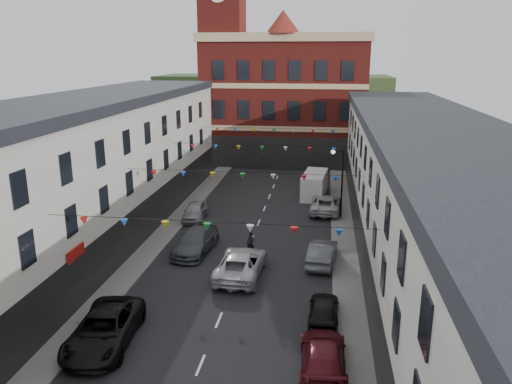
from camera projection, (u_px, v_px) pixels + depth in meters
The scene contains 19 objects.
ground at pixel (233, 287), 30.24m from camera, with size 160.00×160.00×0.00m, color black.
pavement_left at pixel (136, 266), 33.04m from camera, with size 1.80×64.00×0.15m, color #605E5B.
pavement_right at pixel (347, 278), 31.22m from camera, with size 1.80×64.00×0.15m, color #605E5B.
terrace_left at pixel (50, 190), 31.33m from camera, with size 8.40×56.00×10.70m.
terrace_right at pixel (438, 214), 28.34m from camera, with size 8.40×56.00×9.70m.
civic_building at pixel (285, 98), 64.29m from camera, with size 20.60×13.30×18.50m.
clock_tower at pixel (223, 43), 60.65m from camera, with size 5.60×5.60×30.00m.
distant_hill at pixel (274, 104), 88.61m from camera, with size 40.00×14.00×10.00m, color #294620.
street_lamp at pixel (339, 174), 41.69m from camera, with size 1.10×0.36×6.00m.
car_left_c at pixel (104, 329), 24.04m from camera, with size 2.72×5.90×1.64m, color black.
car_left_d at pixel (196, 241), 35.35m from camera, with size 2.23×5.49×1.59m, color #43464B.
car_left_e at pixel (195, 211), 42.38m from camera, with size 1.72×4.29×1.46m, color #919399.
car_right_c at pixel (323, 356), 22.02m from camera, with size 2.03×5.00×1.45m, color #4E0F17.
car_right_d at pixel (324, 309), 26.21m from camera, with size 1.56×3.88×1.32m, color black.
car_right_e at pixel (322, 253), 33.39m from camera, with size 1.62×4.64×1.53m, color #4E5156.
car_right_f at pixel (325, 204), 44.30m from camera, with size 2.56×5.56×1.54m, color #A9ACAE.
moving_car at pixel (241, 264), 31.54m from camera, with size 2.71×5.89×1.64m, color #BBBCC2.
white_van at pixel (314, 185), 49.04m from camera, with size 2.07×5.39×2.39m, color silver.
pedestrian at pixel (251, 243), 35.05m from camera, with size 0.58×0.38×1.60m, color black.
Camera 1 is at (5.20, -27.15, 13.62)m, focal length 35.00 mm.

